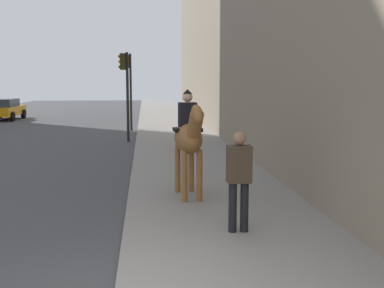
% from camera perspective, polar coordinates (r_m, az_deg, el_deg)
% --- Properties ---
extents(mounted_horse_near, '(2.15, 0.70, 2.35)m').
position_cam_1_polar(mounted_horse_near, '(10.14, -0.40, 0.86)').
color(mounted_horse_near, brown).
rests_on(mounted_horse_near, sidewalk_slab).
extents(pedestrian_greeting, '(0.26, 0.40, 1.70)m').
position_cam_1_polar(pedestrian_greeting, '(7.87, 5.71, -3.75)').
color(pedestrian_greeting, black).
rests_on(pedestrian_greeting, sidewalk_slab).
extents(car_near_lane, '(4.20, 1.98, 1.44)m').
position_cam_1_polar(car_near_lane, '(34.62, -21.72, 3.99)').
color(car_near_lane, orange).
rests_on(car_near_lane, ground).
extents(traffic_light_near_curb, '(0.20, 0.44, 3.87)m').
position_cam_1_polar(traffic_light_near_curb, '(20.68, -8.09, 7.44)').
color(traffic_light_near_curb, black).
rests_on(traffic_light_near_curb, ground).
extents(traffic_light_far_curb, '(0.20, 0.44, 4.07)m').
position_cam_1_polar(traffic_light_far_curb, '(25.27, -7.65, 7.74)').
color(traffic_light_far_curb, black).
rests_on(traffic_light_far_curb, ground).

